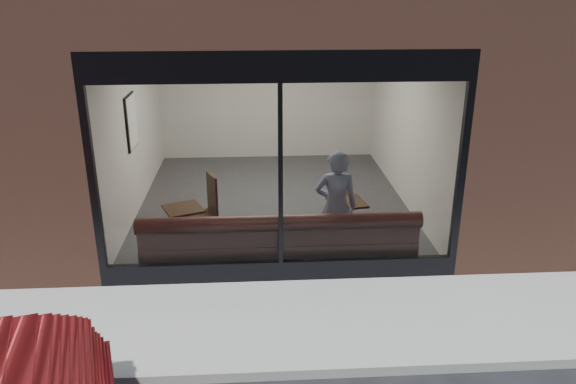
{
  "coord_description": "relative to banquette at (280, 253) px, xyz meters",
  "views": [
    {
      "loc": [
        -0.34,
        -4.97,
        4.0
      ],
      "look_at": [
        0.12,
        2.4,
        1.2
      ],
      "focal_mm": 35.0,
      "sensor_mm": 36.0,
      "label": 1
    }
  ],
  "objects": [
    {
      "name": "storefront_kick",
      "position": [
        0.0,
        -0.4,
        -0.08
      ],
      "size": [
        5.0,
        0.1,
        0.3
      ],
      "primitive_type": "cube",
      "color": "black",
      "rests_on": "ground"
    },
    {
      "name": "ground",
      "position": [
        0.0,
        -2.45,
        -0.23
      ],
      "size": [
        120.0,
        120.0,
        0.0
      ],
      "primitive_type": "plane",
      "color": "black",
      "rests_on": "ground"
    },
    {
      "name": "storefront_mullion",
      "position": [
        0.0,
        -0.4,
        1.32
      ],
      "size": [
        0.06,
        0.1,
        2.5
      ],
      "primitive_type": "cube",
      "color": "black",
      "rests_on": "storefront_kick"
    },
    {
      "name": "cafe_wall_back",
      "position": [
        0.0,
        5.54,
        1.37
      ],
      "size": [
        5.0,
        0.0,
        5.0
      ],
      "primitive_type": "plane",
      "rotation": [
        1.57,
        0.0,
        0.0
      ],
      "color": "silver",
      "rests_on": "ground"
    },
    {
      "name": "person",
      "position": [
        0.85,
        0.21,
        0.64
      ],
      "size": [
        0.65,
        0.45,
        1.72
      ],
      "primitive_type": "imported",
      "rotation": [
        0.0,
        0.0,
        3.09
      ],
      "color": "#8591B3",
      "rests_on": "cafe_floor"
    },
    {
      "name": "cafe_table_left",
      "position": [
        -1.44,
        0.55,
        0.52
      ],
      "size": [
        0.71,
        0.71,
        0.04
      ],
      "primitive_type": "cube",
      "rotation": [
        0.0,
        0.0,
        0.4
      ],
      "color": "black",
      "rests_on": "cafe_floor"
    },
    {
      "name": "banquette",
      "position": [
        0.0,
        0.0,
        0.0
      ],
      "size": [
        4.0,
        0.55,
        0.45
      ],
      "primitive_type": "cube",
      "color": "#3D1816",
      "rests_on": "cafe_floor"
    },
    {
      "name": "host_building_backfill",
      "position": [
        0.0,
        8.55,
        1.38
      ],
      "size": [
        5.0,
        6.0,
        3.2
      ],
      "primitive_type": "cube",
      "color": "brown",
      "rests_on": "ground"
    },
    {
      "name": "storefront_header",
      "position": [
        0.0,
        -0.4,
        2.77
      ],
      "size": [
        5.0,
        0.1,
        0.4
      ],
      "primitive_type": "cube",
      "color": "black",
      "rests_on": "host_building_upper"
    },
    {
      "name": "kerb_near",
      "position": [
        0.0,
        -2.5,
        -0.17
      ],
      "size": [
        40.0,
        0.1,
        0.12
      ],
      "primitive_type": "cube",
      "color": "gray",
      "rests_on": "ground"
    },
    {
      "name": "cafe_ceiling",
      "position": [
        0.0,
        2.55,
        2.97
      ],
      "size": [
        6.0,
        6.0,
        0.0
      ],
      "primitive_type": "plane",
      "rotation": [
        3.14,
        0.0,
        0.0
      ],
      "color": "white",
      "rests_on": "host_building_upper"
    },
    {
      "name": "wall_poster",
      "position": [
        -2.45,
        2.27,
        1.47
      ],
      "size": [
        0.02,
        0.66,
        0.89
      ],
      "primitive_type": "cube",
      "color": "white",
      "rests_on": "cafe_wall_left"
    },
    {
      "name": "host_building_pier_left",
      "position": [
        -3.75,
        5.55,
        1.38
      ],
      "size": [
        2.5,
        12.0,
        3.2
      ],
      "primitive_type": "cube",
      "color": "brown",
      "rests_on": "ground"
    },
    {
      "name": "cafe_floor",
      "position": [
        0.0,
        2.55,
        -0.21
      ],
      "size": [
        6.0,
        6.0,
        0.0
      ],
      "primitive_type": "plane",
      "color": "#2D2D30",
      "rests_on": "ground"
    },
    {
      "name": "cafe_chair_left",
      "position": [
        -1.24,
        1.45,
        0.01
      ],
      "size": [
        0.59,
        0.59,
        0.04
      ],
      "primitive_type": "cube",
      "rotation": [
        0.0,
        0.0,
        3.54
      ],
      "color": "black",
      "rests_on": "cafe_floor"
    },
    {
      "name": "storefront_glass",
      "position": [
        0.0,
        -0.43,
        1.33
      ],
      "size": [
        4.8,
        0.0,
        4.8
      ],
      "primitive_type": "plane",
      "rotation": [
        1.57,
        0.0,
        0.0
      ],
      "color": "white",
      "rests_on": "storefront_kick"
    },
    {
      "name": "sidewalk_near",
      "position": [
        0.0,
        -1.45,
        -0.22
      ],
      "size": [
        40.0,
        2.0,
        0.01
      ],
      "primitive_type": "cube",
      "color": "gray",
      "rests_on": "ground"
    },
    {
      "name": "host_building_pier_right",
      "position": [
        3.75,
        5.55,
        1.38
      ],
      "size": [
        2.5,
        12.0,
        3.2
      ],
      "primitive_type": "cube",
      "color": "brown",
      "rests_on": "ground"
    },
    {
      "name": "cafe_table_right",
      "position": [
        1.1,
        0.65,
        0.52
      ],
      "size": [
        0.63,
        0.63,
        0.03
      ],
      "primitive_type": "cube",
      "rotation": [
        0.0,
        0.0,
        0.18
      ],
      "color": "black",
      "rests_on": "cafe_floor"
    },
    {
      "name": "cafe_wall_right",
      "position": [
        2.49,
        2.55,
        1.37
      ],
      "size": [
        0.0,
        6.0,
        6.0
      ],
      "primitive_type": "plane",
      "rotation": [
        1.57,
        0.0,
        -1.57
      ],
      "color": "silver",
      "rests_on": "ground"
    },
    {
      "name": "cafe_wall_left",
      "position": [
        -2.49,
        2.55,
        1.37
      ],
      "size": [
        0.0,
        6.0,
        6.0
      ],
      "primitive_type": "plane",
      "rotation": [
        1.57,
        0.0,
        1.57
      ],
      "color": "silver",
      "rests_on": "ground"
    },
    {
      "name": "cafe_chair_right",
      "position": [
        1.01,
        1.14,
        0.01
      ],
      "size": [
        0.38,
        0.38,
        0.04
      ],
      "primitive_type": "cube",
      "rotation": [
        0.0,
        0.0,
        3.16
      ],
      "color": "black",
      "rests_on": "cafe_floor"
    }
  ]
}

